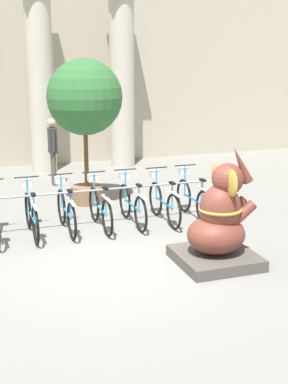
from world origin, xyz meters
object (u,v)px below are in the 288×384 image
at_px(bicycle_3, 66,210).
at_px(person_pedestrian, 53,145).
at_px(potted_tree, 85,101).
at_px(elephant_statue, 219,225).
at_px(bicycle_6, 164,202).
at_px(bicycle_5, 132,204).
at_px(bicycle_4, 100,207).
at_px(bicycle_7, 193,198).
at_px(bicycle_2, 31,214).

distance_m(bicycle_3, person_pedestrian, 3.94).
bearing_deg(person_pedestrian, potted_tree, -77.94).
xyz_separation_m(elephant_statue, person_pedestrian, (-1.63, 6.33, 0.41)).
xyz_separation_m(bicycle_6, person_pedestrian, (-1.60, 3.91, 0.65)).
height_order(bicycle_3, person_pedestrian, person_pedestrian).
bearing_deg(elephant_statue, bicycle_6, 90.69).
bearing_deg(bicycle_5, elephant_statue, -74.08).
bearing_deg(elephant_statue, bicycle_4, 119.39).
distance_m(bicycle_5, bicycle_7, 1.35).
bearing_deg(person_pedestrian, bicycle_4, -86.37).
distance_m(bicycle_7, potted_tree, 3.25).
relative_size(bicycle_3, bicycle_4, 1.00).
height_order(bicycle_5, elephant_statue, elephant_statue).
relative_size(bicycle_2, bicycle_7, 1.00).
bearing_deg(potted_tree, person_pedestrian, 102.06).
distance_m(bicycle_6, potted_tree, 2.95).
xyz_separation_m(bicycle_3, bicycle_5, (1.35, -0.00, 0.00)).
bearing_deg(bicycle_2, bicycle_3, 3.20).
bearing_deg(bicycle_3, bicycle_4, -1.70).
distance_m(bicycle_5, person_pedestrian, 4.02).
relative_size(bicycle_6, elephant_statue, 0.89).
distance_m(bicycle_7, elephant_statue, 2.56).
bearing_deg(person_pedestrian, bicycle_2, -105.82).
height_order(elephant_statue, person_pedestrian, elephant_statue).
xyz_separation_m(person_pedestrian, potted_tree, (0.43, -2.00, 1.27)).
bearing_deg(person_pedestrian, bicycle_7, -59.56).
bearing_deg(bicycle_2, person_pedestrian, 74.18).
xyz_separation_m(bicycle_3, person_pedestrian, (0.43, 3.86, 0.65)).
bearing_deg(bicycle_2, bicycle_6, -0.18).
bearing_deg(bicycle_3, bicycle_2, -176.80).
bearing_deg(potted_tree, bicycle_4, -95.49).
distance_m(bicycle_2, bicycle_4, 1.35).
xyz_separation_m(bicycle_2, person_pedestrian, (1.10, 3.90, 0.65)).
distance_m(bicycle_5, bicycle_6, 0.68).
xyz_separation_m(bicycle_2, bicycle_5, (2.03, 0.04, 0.00)).
distance_m(bicycle_4, elephant_statue, 2.82).
bearing_deg(bicycle_5, potted_tree, 104.86).
xyz_separation_m(bicycle_2, bicycle_3, (0.68, 0.04, 0.00)).
relative_size(bicycle_2, elephant_statue, 0.89).
relative_size(bicycle_6, bicycle_7, 1.00).
bearing_deg(bicycle_2, elephant_statue, -41.70).
height_order(bicycle_7, potted_tree, potted_tree).
relative_size(bicycle_3, person_pedestrian, 0.99).
distance_m(bicycle_2, bicycle_7, 3.38).
relative_size(bicycle_4, bicycle_5, 1.00).
bearing_deg(bicycle_6, bicycle_4, 178.90).
distance_m(bicycle_3, bicycle_4, 0.68).
height_order(bicycle_3, elephant_statue, elephant_statue).
height_order(elephant_statue, potted_tree, potted_tree).
height_order(bicycle_4, potted_tree, potted_tree).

